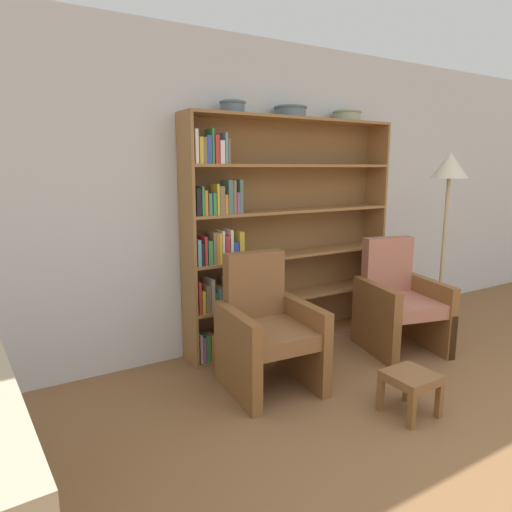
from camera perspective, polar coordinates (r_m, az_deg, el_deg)
name	(u,v)px	position (r m, az deg, el deg)	size (l,w,h in m)	color
wall_back	(269,197)	(4.30, 1.59, 7.42)	(12.00, 0.06, 2.75)	silver
bookshelf	(272,240)	(4.16, 2.03, 2.00)	(2.12, 0.30, 2.08)	olive
bowl_sage	(233,106)	(3.91, -2.95, 18.19)	(0.22, 0.22, 0.10)	slate
bowl_olive	(290,111)	(4.22, 4.33, 17.62)	(0.30, 0.30, 0.09)	slate
bowl_slate	(347,115)	(4.63, 11.30, 16.87)	(0.28, 0.28, 0.10)	gray
armchair_leather	(267,331)	(3.48, 1.39, -9.41)	(0.69, 0.73, 1.00)	brown
armchair_cushioned	(399,303)	(4.38, 17.43, -5.60)	(0.79, 0.82, 1.00)	brown
floor_lamp	(449,181)	(4.76, 22.95, 8.59)	(0.34, 0.34, 1.78)	tan
footstool	(410,382)	(3.33, 18.74, -14.65)	(0.31, 0.31, 0.29)	brown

